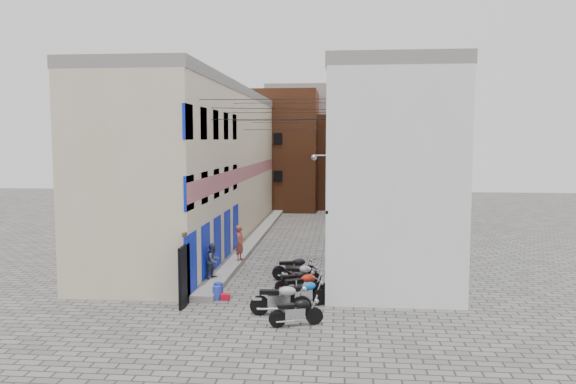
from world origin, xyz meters
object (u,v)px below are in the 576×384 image
(motorcycle_g, at_px, (294,267))
(water_jug_near, at_px, (217,293))
(water_jug_far, at_px, (218,290))
(motorcycle_f, at_px, (301,273))
(motorcycle_e, at_px, (297,280))
(person_b, at_px, (213,260))
(motorcycle_a, at_px, (296,310))
(person_a, at_px, (240,243))
(red_crate, at_px, (225,297))
(motorcycle_b, at_px, (281,297))
(motorcycle_d, at_px, (303,285))
(motorcycle_c, at_px, (304,292))

(motorcycle_g, bearing_deg, water_jug_near, -50.46)
(motorcycle_g, height_order, water_jug_far, motorcycle_g)
(motorcycle_g, bearing_deg, motorcycle_f, 9.13)
(motorcycle_g, xyz_separation_m, water_jug_near, (-2.64, -3.24, -0.30))
(motorcycle_e, xyz_separation_m, person_b, (-3.54, 1.06, 0.47))
(motorcycle_a, xyz_separation_m, person_a, (-3.33, 8.38, 0.57))
(motorcycle_e, height_order, red_crate, motorcycle_e)
(motorcycle_f, height_order, red_crate, motorcycle_f)
(person_b, xyz_separation_m, water_jug_far, (0.64, -1.97, -0.70))
(motorcycle_g, bearing_deg, red_crate, -46.87)
(motorcycle_b, bearing_deg, motorcycle_d, 154.69)
(water_jug_far, bearing_deg, motorcycle_e, 17.36)
(water_jug_far, height_order, red_crate, water_jug_far)
(water_jug_near, bearing_deg, motorcycle_e, 22.03)
(motorcycle_g, relative_size, person_b, 1.31)
(motorcycle_c, height_order, motorcycle_g, motorcycle_g)
(motorcycle_e, height_order, person_b, person_b)
(motorcycle_d, height_order, red_crate, motorcycle_d)
(motorcycle_f, bearing_deg, motorcycle_d, 8.26)
(motorcycle_d, relative_size, motorcycle_g, 1.08)
(motorcycle_d, distance_m, person_a, 6.53)
(motorcycle_b, bearing_deg, water_jug_far, -131.07)
(water_jug_far, bearing_deg, person_a, 91.58)
(motorcycle_b, relative_size, person_a, 1.26)
(motorcycle_f, bearing_deg, water_jug_far, -52.91)
(motorcycle_d, bearing_deg, motorcycle_b, -52.30)
(motorcycle_f, xyz_separation_m, water_jug_near, (-2.97, -2.35, -0.25))
(motorcycle_f, bearing_deg, motorcycle_g, -157.51)
(motorcycle_a, bearing_deg, person_b, -159.99)
(water_jug_far, xyz_separation_m, red_crate, (0.32, -0.27, -0.17))
(motorcycle_a, xyz_separation_m, motorcycle_d, (0.03, 2.81, 0.08))
(motorcycle_c, xyz_separation_m, water_jug_near, (-3.29, 0.64, -0.29))
(motorcycle_b, xyz_separation_m, motorcycle_e, (0.32, 2.78, -0.10))
(motorcycle_a, relative_size, motorcycle_b, 0.85)
(motorcycle_b, height_order, red_crate, motorcycle_b)
(motorcycle_d, height_order, person_b, person_b)
(person_b, xyz_separation_m, water_jug_near, (0.64, -2.23, -0.73))
(motorcycle_f, distance_m, motorcycle_g, 0.95)
(person_a, height_order, water_jug_far, person_a)
(motorcycle_e, relative_size, water_jug_near, 3.49)
(water_jug_near, height_order, water_jug_far, water_jug_far)
(person_b, bearing_deg, motorcycle_f, -63.04)
(motorcycle_a, xyz_separation_m, motorcycle_b, (-0.61, 1.07, 0.09))
(motorcycle_e, bearing_deg, person_b, -129.66)
(motorcycle_b, height_order, motorcycle_c, motorcycle_b)
(person_b, distance_m, water_jug_near, 2.44)
(motorcycle_c, bearing_deg, motorcycle_f, 157.70)
(motorcycle_f, relative_size, water_jug_near, 3.41)
(motorcycle_f, bearing_deg, motorcycle_a, 4.44)
(water_jug_far, bearing_deg, person_b, 108.13)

